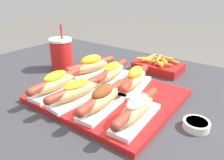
% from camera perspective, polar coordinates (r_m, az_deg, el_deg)
% --- Properties ---
extents(serving_tray, '(0.42, 0.37, 0.02)m').
position_cam_1_polar(serving_tray, '(0.72, -0.95, -4.11)').
color(serving_tray, red).
rests_on(serving_tray, patio_table).
extents(hot_dog_0, '(0.07, 0.23, 0.07)m').
position_cam_1_polar(hot_dog_0, '(0.73, -14.42, -0.65)').
color(hot_dog_0, white).
rests_on(hot_dog_0, serving_tray).
extents(hot_dog_1, '(0.08, 0.22, 0.07)m').
position_cam_1_polar(hot_dog_1, '(0.66, -9.17, -2.82)').
color(hot_dog_1, white).
rests_on(hot_dog_1, serving_tray).
extents(hot_dog_2, '(0.08, 0.22, 0.07)m').
position_cam_1_polar(hot_dog_2, '(0.61, -2.39, -4.84)').
color(hot_dog_2, white).
rests_on(hot_dog_2, serving_tray).
extents(hot_dog_3, '(0.07, 0.23, 0.07)m').
position_cam_1_polar(hot_dog_3, '(0.57, 6.47, -7.57)').
color(hot_dog_3, white).
rests_on(hot_dog_3, serving_tray).
extents(hot_dog_4, '(0.10, 0.22, 0.08)m').
position_cam_1_polar(hot_dog_4, '(0.85, -5.43, 3.71)').
color(hot_dog_4, white).
rests_on(hot_dog_4, serving_tray).
extents(hot_dog_5, '(0.09, 0.22, 0.07)m').
position_cam_1_polar(hot_dog_5, '(0.79, -0.00, 2.06)').
color(hot_dog_5, white).
rests_on(hot_dog_5, serving_tray).
extents(hot_dog_6, '(0.09, 0.22, 0.08)m').
position_cam_1_polar(hot_dog_6, '(0.73, 6.03, 0.29)').
color(hot_dog_6, white).
rests_on(hot_dog_6, serving_tray).
extents(sauce_bowl, '(0.07, 0.07, 0.02)m').
position_cam_1_polar(sauce_bowl, '(0.62, 21.17, -10.75)').
color(sauce_bowl, white).
rests_on(sauce_bowl, patio_table).
extents(drink_cup, '(0.10, 0.10, 0.19)m').
position_cam_1_polar(drink_cup, '(0.97, -13.03, 6.66)').
color(drink_cup, red).
rests_on(drink_cup, patio_table).
extents(fries_basket, '(0.20, 0.13, 0.06)m').
position_cam_1_polar(fries_basket, '(0.96, 11.95, 3.58)').
color(fries_basket, '#B21919').
rests_on(fries_basket, patio_table).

